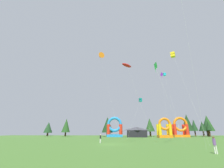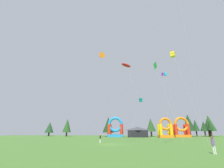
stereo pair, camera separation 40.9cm
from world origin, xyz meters
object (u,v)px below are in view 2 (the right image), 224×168
at_px(person_left_edge, 213,143).
at_px(inflatable_orange_dome, 181,129).
at_px(kite_cyan_box, 165,74).
at_px(kite_red_parafoil, 126,65).
at_px(kite_yellow_box, 173,54).
at_px(kite_purple_diamond, 163,75).
at_px(festival_tent, 138,132).
at_px(kite_teal_box, 141,100).
at_px(inflatable_red_slide, 165,130).
at_px(inflatable_yellow_castle, 115,129).
at_px(person_midfield, 100,138).
at_px(kite_orange_delta, 101,56).
at_px(kite_green_diamond, 155,66).

xyz_separation_m(person_left_edge, inflatable_orange_dome, (14.55, 45.91, 1.93)).
relative_size(kite_cyan_box, kite_red_parafoil, 1.53).
xyz_separation_m(kite_cyan_box, kite_red_parafoil, (-15.42, -25.38, -7.73)).
bearing_deg(kite_yellow_box, kite_purple_diamond, 76.82).
bearing_deg(festival_tent, kite_teal_box, -91.15).
bearing_deg(kite_purple_diamond, kite_teal_box, -127.91).
bearing_deg(inflatable_red_slide, kite_cyan_box, -82.16).
xyz_separation_m(person_left_edge, inflatable_yellow_castle, (-11.37, 46.50, 1.92)).
relative_size(person_left_edge, festival_tent, 0.23).
height_order(person_left_edge, person_midfield, person_left_edge).
distance_m(kite_orange_delta, inflatable_yellow_castle, 29.75).
height_order(kite_purple_diamond, kite_red_parafoil, kite_purple_diamond).
relative_size(inflatable_red_slide, inflatable_yellow_castle, 0.88).
xyz_separation_m(kite_red_parafoil, kite_yellow_box, (9.48, 1.12, 2.70)).
xyz_separation_m(kite_teal_box, inflatable_orange_dome, (17.68, 18.10, -8.19)).
bearing_deg(inflatable_red_slide, kite_yellow_box, -100.25).
relative_size(kite_purple_diamond, kite_orange_delta, 0.89).
bearing_deg(kite_purple_diamond, inflatable_orange_dome, 24.19).
distance_m(person_midfield, inflatable_orange_dome, 42.16).
bearing_deg(kite_yellow_box, inflatable_yellow_castle, 109.60).
distance_m(kite_orange_delta, inflatable_red_slide, 34.98).
relative_size(kite_purple_diamond, inflatable_orange_dome, 3.38).
xyz_separation_m(kite_yellow_box, inflatable_orange_dome, (13.18, 35.20, -14.05)).
distance_m(kite_yellow_box, inflatable_red_slide, 32.91).
xyz_separation_m(person_left_edge, festival_tent, (-2.81, 43.87, 0.88)).
bearing_deg(festival_tent, kite_cyan_box, -41.33).
distance_m(kite_cyan_box, kite_purple_diamond, 9.16).
bearing_deg(kite_teal_box, inflatable_yellow_castle, 113.79).
bearing_deg(kite_cyan_box, person_left_edge, -101.83).
xyz_separation_m(kite_red_parafoil, festival_tent, (5.30, 34.29, -12.39)).
relative_size(kite_teal_box, festival_tent, 1.58).
xyz_separation_m(kite_red_parafoil, inflatable_red_slide, (14.75, 30.28, -11.61)).
bearing_deg(kite_yellow_box, kite_orange_delta, 130.65).
xyz_separation_m(kite_purple_diamond, kite_yellow_box, (-7.66, -32.73, -8.05)).
relative_size(inflatable_yellow_castle, inflatable_orange_dome, 1.02).
height_order(kite_cyan_box, person_left_edge, kite_cyan_box).
relative_size(kite_red_parafoil, kite_yellow_box, 0.84).
distance_m(kite_cyan_box, person_left_edge, 41.43).
bearing_deg(kite_purple_diamond, kite_red_parafoil, -116.85).
xyz_separation_m(kite_yellow_box, person_midfield, (-14.82, 3.74, -16.03)).
xyz_separation_m(kite_cyan_box, inflatable_red_slide, (-0.68, 4.90, -19.34)).
bearing_deg(kite_purple_diamond, inflatable_red_slide, -123.80).
distance_m(kite_green_diamond, person_midfield, 17.42).
relative_size(kite_teal_box, kite_yellow_box, 0.67).
bearing_deg(festival_tent, person_left_edge, -86.34).
bearing_deg(person_left_edge, inflatable_orange_dome, 119.99).
relative_size(kite_cyan_box, inflatable_yellow_castle, 2.88).
height_order(kite_cyan_box, kite_red_parafoil, kite_cyan_box).
distance_m(kite_cyan_box, kite_orange_delta, 24.32).
relative_size(inflatable_orange_dome, festival_tent, 1.04).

